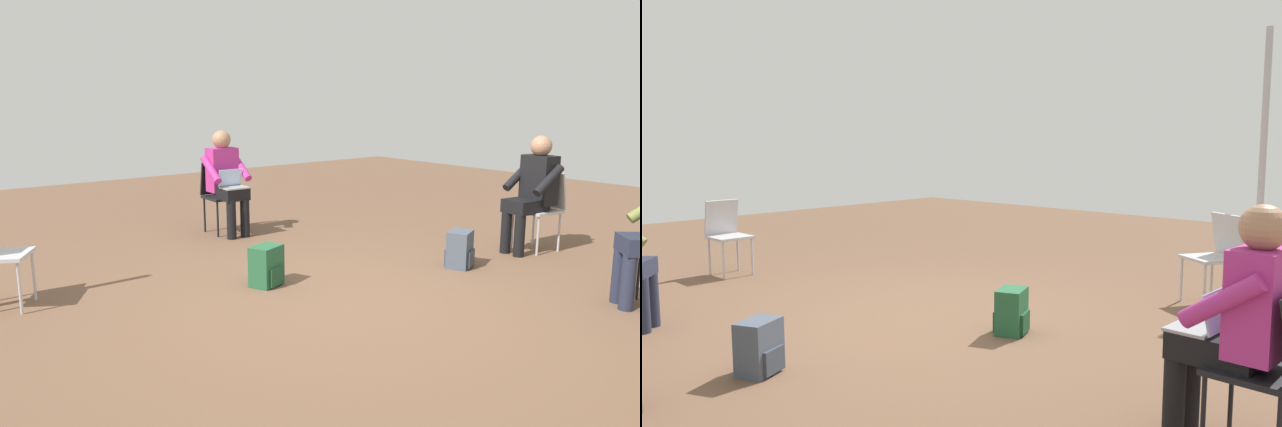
{
  "view_description": "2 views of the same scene",
  "coord_description": "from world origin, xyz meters",
  "views": [
    {
      "loc": [
        -3.68,
        3.19,
        1.71
      ],
      "look_at": [
        0.36,
        -0.01,
        0.68
      ],
      "focal_mm": 35.0,
      "sensor_mm": 36.0,
      "label": 1
    },
    {
      "loc": [
        3.77,
        -3.55,
        1.53
      ],
      "look_at": [
        0.23,
        0.27,
        0.92
      ],
      "focal_mm": 35.0,
      "sensor_mm": 36.0,
      "label": 2
    }
  ],
  "objects": [
    {
      "name": "ground_plane",
      "position": [
        0.0,
        0.0,
        0.0
      ],
      "size": [
        16.28,
        16.28,
        0.0
      ],
      "primitive_type": "plane",
      "color": "brown"
    },
    {
      "name": "backpack_near_laptop_user",
      "position": [
        0.78,
        0.26,
        0.16
      ],
      "size": [
        0.3,
        0.33,
        0.36
      ],
      "rotation": [
        0.0,
        0.0,
        1.94
      ],
      "color": "#235B38",
      "rests_on": "ground"
    },
    {
      "name": "person_in_black",
      "position": [
        0.02,
        -2.61,
        0.69
      ],
      "size": [
        0.53,
        0.55,
        1.24
      ],
      "rotation": [
        0.0,
        0.0,
        -0.12
      ],
      "color": "black",
      "rests_on": "ground"
    },
    {
      "name": "chair_east",
      "position": [
        2.92,
        -0.5,
        0.5
      ],
      "size": [
        0.45,
        0.41,
        0.85
      ],
      "rotation": [
        0.0,
        0.0,
        1.54
      ],
      "color": "black",
      "rests_on": "ground"
    },
    {
      "name": "chair_south",
      "position": [
        -0.0,
        -2.78,
        0.5
      ],
      "size": [
        0.44,
        0.48,
        0.85
      ],
      "rotation": [
        0.0,
        0.0,
        -0.12
      ],
      "color": "#B7B7BC",
      "rests_on": "ground"
    },
    {
      "name": "backpack_by_empty_chair",
      "position": [
        0.09,
        -1.55,
        0.16
      ],
      "size": [
        0.31,
        0.34,
        0.36
      ],
      "rotation": [
        0.0,
        0.0,
        5.13
      ],
      "color": "#475160",
      "rests_on": "ground"
    },
    {
      "name": "person_with_laptop",
      "position": [
        2.75,
        -0.5,
        0.69
      ],
      "size": [
        0.53,
        0.5,
        1.24
      ],
      "rotation": [
        0.0,
        0.0,
        1.54
      ],
      "color": "black",
      "rests_on": "ground"
    }
  ]
}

